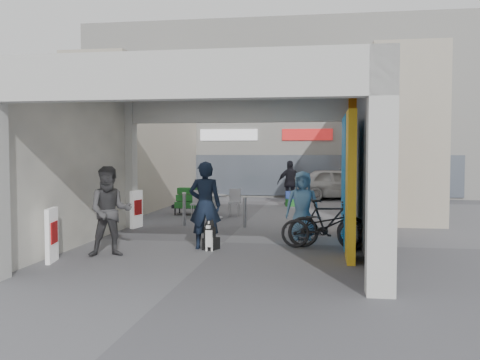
% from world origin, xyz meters
% --- Properties ---
extents(ground, '(90.00, 90.00, 0.00)m').
position_xyz_m(ground, '(0.00, 0.00, 0.00)').
color(ground, '#5D5D62').
rests_on(ground, ground).
extents(arcade_canopy, '(6.40, 6.45, 6.40)m').
position_xyz_m(arcade_canopy, '(0.54, -0.82, 2.30)').
color(arcade_canopy, beige).
rests_on(arcade_canopy, ground).
extents(far_building, '(18.00, 4.08, 8.00)m').
position_xyz_m(far_building, '(-0.00, 13.99, 3.99)').
color(far_building, white).
rests_on(far_building, ground).
extents(plaza_bldg_left, '(2.00, 9.00, 5.00)m').
position_xyz_m(plaza_bldg_left, '(-4.50, 7.50, 2.50)').
color(plaza_bldg_left, '#B3A894').
rests_on(plaza_bldg_left, ground).
extents(plaza_bldg_right, '(2.00, 9.00, 5.00)m').
position_xyz_m(plaza_bldg_right, '(4.50, 7.50, 2.50)').
color(plaza_bldg_right, '#B3A894').
rests_on(plaza_bldg_right, ground).
extents(bollard_left, '(0.09, 0.09, 0.90)m').
position_xyz_m(bollard_left, '(-1.60, 2.60, 0.45)').
color(bollard_left, '#92949A').
rests_on(bollard_left, ground).
extents(bollard_center, '(0.09, 0.09, 0.81)m').
position_xyz_m(bollard_center, '(0.12, 2.46, 0.41)').
color(bollard_center, '#92949A').
rests_on(bollard_center, ground).
extents(bollard_right, '(0.09, 0.09, 0.94)m').
position_xyz_m(bollard_right, '(1.70, 2.28, 0.47)').
color(bollard_right, '#92949A').
rests_on(bollard_right, ground).
extents(advert_board_near, '(0.19, 0.56, 1.00)m').
position_xyz_m(advert_board_near, '(-2.75, -2.58, 0.51)').
color(advert_board_near, white).
rests_on(advert_board_near, ground).
extents(advert_board_far, '(0.18, 0.56, 1.00)m').
position_xyz_m(advert_board_far, '(-2.75, 1.95, 0.51)').
color(advert_board_far, white).
rests_on(advert_board_far, ground).
extents(cafe_set, '(1.41, 1.14, 0.85)m').
position_xyz_m(cafe_set, '(-1.17, 4.72, 0.30)').
color(cafe_set, '#AFAFB4').
rests_on(cafe_set, ground).
extents(produce_stand, '(1.30, 0.71, 0.86)m').
position_xyz_m(produce_stand, '(-1.97, 5.17, 0.34)').
color(produce_stand, black).
rests_on(produce_stand, ground).
extents(crate_stack, '(0.49, 0.40, 0.56)m').
position_xyz_m(crate_stack, '(1.04, 8.31, 0.28)').
color(crate_stack, '#1B611D').
rests_on(crate_stack, ground).
extents(border_collie, '(0.25, 0.48, 0.66)m').
position_xyz_m(border_collie, '(-0.11, -0.97, 0.26)').
color(border_collie, black).
rests_on(border_collie, ground).
extents(man_with_dog, '(0.72, 0.52, 1.84)m').
position_xyz_m(man_with_dog, '(-0.25, -0.83, 0.92)').
color(man_with_dog, black).
rests_on(man_with_dog, ground).
extents(man_back_turned, '(1.03, 0.92, 1.75)m').
position_xyz_m(man_back_turned, '(-1.91, -1.87, 0.88)').
color(man_back_turned, '#3B3B3E').
rests_on(man_back_turned, ground).
extents(man_elderly, '(0.81, 0.57, 1.59)m').
position_xyz_m(man_elderly, '(1.72, 0.73, 0.80)').
color(man_elderly, '#5B89B0').
rests_on(man_elderly, ground).
extents(man_crates, '(1.06, 0.60, 1.71)m').
position_xyz_m(man_crates, '(0.97, 8.69, 0.86)').
color(man_crates, black).
rests_on(man_crates, ground).
extents(bicycle_front, '(1.82, 0.73, 0.94)m').
position_xyz_m(bicycle_front, '(2.21, -0.42, 0.47)').
color(bicycle_front, black).
rests_on(bicycle_front, ground).
extents(bicycle_rear, '(1.76, 0.75, 1.02)m').
position_xyz_m(bicycle_rear, '(2.30, -0.27, 0.51)').
color(bicycle_rear, black).
rests_on(bicycle_rear, ground).
extents(white_van, '(4.19, 2.25, 1.35)m').
position_xyz_m(white_van, '(2.84, 11.50, 0.68)').
color(white_van, silver).
rests_on(white_van, ground).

